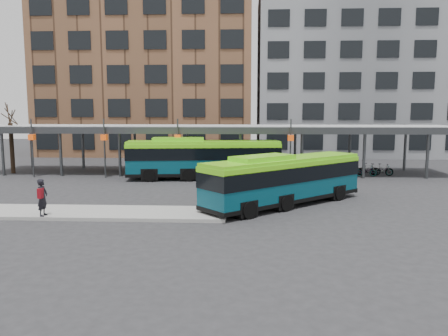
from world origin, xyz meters
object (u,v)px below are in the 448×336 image
(bus_front, at_px, (285,179))
(pedestrian, at_px, (42,197))
(tree, at_px, (12,145))
(bus_rear, at_px, (203,157))

(bus_front, relative_size, pedestrian, 5.15)
(tree, bearing_deg, pedestrian, -57.38)
(tree, height_order, bus_front, tree)
(tree, distance_m, bus_rear, 17.24)
(tree, height_order, bus_rear, tree)
(tree, xyz_separation_m, bus_front, (22.70, -12.26, -0.87))
(pedestrian, bearing_deg, bus_front, -71.73)
(bus_rear, bearing_deg, pedestrian, -122.99)
(pedestrian, bearing_deg, bus_rear, -25.46)
(bus_front, xyz_separation_m, pedestrian, (-12.33, -3.94, -0.43))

